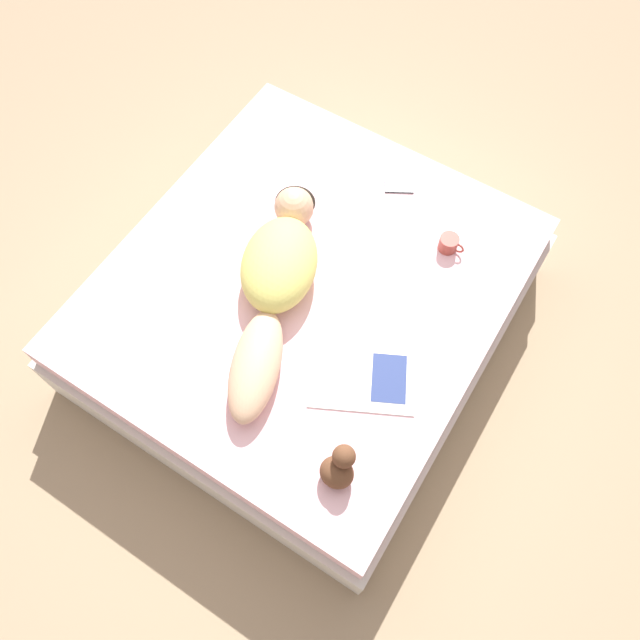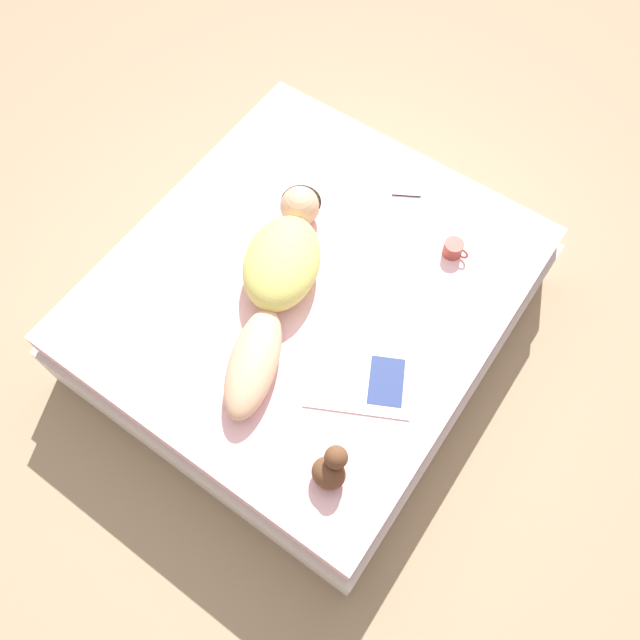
{
  "view_description": "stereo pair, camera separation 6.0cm",
  "coord_description": "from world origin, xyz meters",
  "px_view_note": "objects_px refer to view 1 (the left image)",
  "views": [
    {
      "loc": [
        0.86,
        -1.24,
        3.13
      ],
      "look_at": [
        0.18,
        -0.16,
        0.57
      ],
      "focal_mm": 35.0,
      "sensor_mm": 36.0,
      "label": 1
    },
    {
      "loc": [
        0.91,
        -1.21,
        3.13
      ],
      "look_at": [
        0.18,
        -0.16,
        0.57
      ],
      "focal_mm": 35.0,
      "sensor_mm": 36.0,
      "label": 2
    }
  ],
  "objects_px": {
    "open_magazine": "(364,376)",
    "coffee_mug": "(449,243)",
    "cell_phone": "(399,187)",
    "person": "(276,277)"
  },
  "relations": [
    {
      "from": "person",
      "to": "open_magazine",
      "type": "distance_m",
      "value": 0.61
    },
    {
      "from": "cell_phone",
      "to": "coffee_mug",
      "type": "bearing_deg",
      "value": 32.18
    },
    {
      "from": "coffee_mug",
      "to": "person",
      "type": "bearing_deg",
      "value": -132.46
    },
    {
      "from": "open_magazine",
      "to": "coffee_mug",
      "type": "distance_m",
      "value": 0.81
    },
    {
      "from": "coffee_mug",
      "to": "cell_phone",
      "type": "height_order",
      "value": "coffee_mug"
    },
    {
      "from": "coffee_mug",
      "to": "open_magazine",
      "type": "bearing_deg",
      "value": -90.44
    },
    {
      "from": "open_magazine",
      "to": "cell_phone",
      "type": "distance_m",
      "value": 1.08
    },
    {
      "from": "person",
      "to": "cell_phone",
      "type": "xyz_separation_m",
      "value": [
        0.2,
        0.84,
        -0.1
      ]
    },
    {
      "from": "open_magazine",
      "to": "coffee_mug",
      "type": "bearing_deg",
      "value": 62.66
    },
    {
      "from": "coffee_mug",
      "to": "cell_phone",
      "type": "distance_m",
      "value": 0.44
    }
  ]
}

